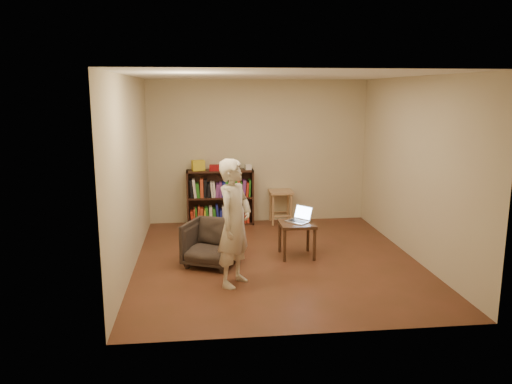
{
  "coord_description": "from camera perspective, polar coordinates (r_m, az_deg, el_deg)",
  "views": [
    {
      "loc": [
        -1.06,
        -6.78,
        2.4
      ],
      "look_at": [
        -0.26,
        0.35,
        0.94
      ],
      "focal_mm": 35.0,
      "sensor_mm": 36.0,
      "label": 1
    }
  ],
  "objects": [
    {
      "name": "person",
      "position": [
        6.17,
        -2.48,
        -3.55
      ],
      "size": [
        0.64,
        0.7,
        1.6
      ],
      "primitive_type": "imported",
      "rotation": [
        0.0,
        0.0,
        0.97
      ],
      "color": "beige",
      "rests_on": "floor"
    },
    {
      "name": "wall_back",
      "position": [
        9.16,
        0.26,
        4.62
      ],
      "size": [
        4.0,
        0.0,
        4.0
      ],
      "primitive_type": "plane",
      "rotation": [
        1.57,
        0.0,
        0.0
      ],
      "color": "beige",
      "rests_on": "floor"
    },
    {
      "name": "box_yellow",
      "position": [
        8.98,
        -6.62,
        3.05
      ],
      "size": [
        0.25,
        0.2,
        0.18
      ],
      "primitive_type": "cube",
      "rotation": [
        0.0,
        0.0,
        0.21
      ],
      "color": "yellow",
      "rests_on": "bookshelf"
    },
    {
      "name": "stool",
      "position": [
        9.13,
        2.84,
        -0.56
      ],
      "size": [
        0.42,
        0.42,
        0.61
      ],
      "color": "#A97852",
      "rests_on": "floor"
    },
    {
      "name": "red_cloth",
      "position": [
        8.94,
        -4.43,
        2.78
      ],
      "size": [
        0.29,
        0.22,
        0.09
      ],
      "primitive_type": "cube",
      "rotation": [
        0.0,
        0.0,
        -0.05
      ],
      "color": "maroon",
      "rests_on": "bookshelf"
    },
    {
      "name": "laptop",
      "position": [
        7.36,
        5.03,
        -2.95
      ],
      "size": [
        0.42,
        0.42,
        0.23
      ],
      "rotation": [
        0.0,
        0.0,
        -0.87
      ],
      "color": "silver",
      "rests_on": "side_table"
    },
    {
      "name": "floor",
      "position": [
        7.27,
        2.34,
        -7.76
      ],
      "size": [
        4.5,
        4.5,
        0.0
      ],
      "primitive_type": "plane",
      "color": "#4A2B17",
      "rests_on": "ground"
    },
    {
      "name": "box_green",
      "position": [
        9.0,
        -2.44,
        3.01
      ],
      "size": [
        0.15,
        0.15,
        0.14
      ],
      "primitive_type": "cube",
      "rotation": [
        0.0,
        0.0,
        0.09
      ],
      "color": "#27741F",
      "rests_on": "bookshelf"
    },
    {
      "name": "armchair",
      "position": [
        7.01,
        -5.11,
        -5.85
      ],
      "size": [
        0.9,
        0.91,
        0.63
      ],
      "primitive_type": "imported",
      "rotation": [
        0.0,
        0.0,
        -0.43
      ],
      "color": "#302620",
      "rests_on": "floor"
    },
    {
      "name": "bookshelf",
      "position": [
        9.1,
        -4.1,
        -0.96
      ],
      "size": [
        1.2,
        0.3,
        1.0
      ],
      "color": "black",
      "rests_on": "floor"
    },
    {
      "name": "box_white",
      "position": [
        9.02,
        -0.91,
        2.86
      ],
      "size": [
        0.12,
        0.12,
        0.09
      ],
      "primitive_type": "cube",
      "rotation": [
        0.0,
        0.0,
        0.14
      ],
      "color": "white",
      "rests_on": "bookshelf"
    },
    {
      "name": "wall_right",
      "position": [
        7.52,
        17.67,
        2.56
      ],
      "size": [
        0.0,
        4.5,
        4.5
      ],
      "primitive_type": "plane",
      "rotation": [
        1.57,
        0.0,
        -1.57
      ],
      "color": "beige",
      "rests_on": "floor"
    },
    {
      "name": "side_table",
      "position": [
        7.32,
        4.7,
        -4.17
      ],
      "size": [
        0.5,
        0.5,
        0.51
      ],
      "color": "#331B11",
      "rests_on": "floor"
    },
    {
      "name": "ceiling",
      "position": [
        6.87,
        2.52,
        13.17
      ],
      "size": [
        4.5,
        4.5,
        0.0
      ],
      "primitive_type": "plane",
      "color": "white",
      "rests_on": "wall_back"
    },
    {
      "name": "wall_left",
      "position": [
        6.94,
        -14.14,
        2.04
      ],
      "size": [
        0.0,
        4.5,
        4.5
      ],
      "primitive_type": "plane",
      "rotation": [
        1.57,
        0.0,
        1.57
      ],
      "color": "beige",
      "rests_on": "floor"
    }
  ]
}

